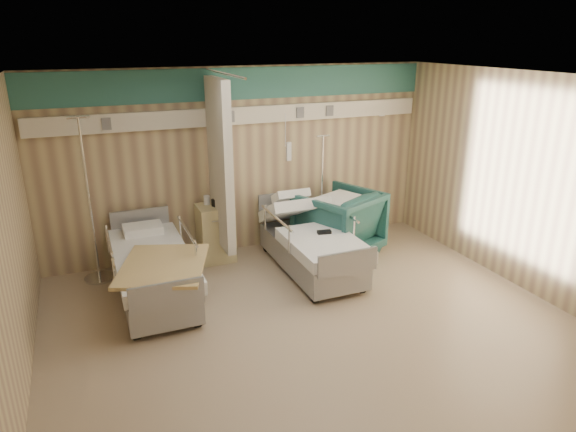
{
  "coord_description": "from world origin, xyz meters",
  "views": [
    {
      "loc": [
        -2.27,
        -4.8,
        3.21
      ],
      "look_at": [
        -0.04,
        0.6,
        1.15
      ],
      "focal_mm": 32.0,
      "sensor_mm": 36.0,
      "label": 1
    }
  ],
  "objects_px": {
    "bed_right": "(311,250)",
    "bed_left": "(154,276)",
    "iv_stand_right": "(321,225)",
    "iv_stand_left": "(96,248)",
    "bedside_cabinet": "(216,233)",
    "visitor_armchair": "(338,223)"
  },
  "relations": [
    {
      "from": "bed_right",
      "to": "bed_left",
      "type": "xyz_separation_m",
      "value": [
        -2.2,
        0.0,
        0.0
      ]
    },
    {
      "from": "bed_right",
      "to": "iv_stand_right",
      "type": "bearing_deg",
      "value": 55.19
    },
    {
      "from": "bed_left",
      "to": "iv_stand_left",
      "type": "relative_size",
      "value": 0.96
    },
    {
      "from": "iv_stand_left",
      "to": "iv_stand_right",
      "type": "bearing_deg",
      "value": -1.93
    },
    {
      "from": "bedside_cabinet",
      "to": "iv_stand_left",
      "type": "distance_m",
      "value": 1.69
    },
    {
      "from": "bedside_cabinet",
      "to": "visitor_armchair",
      "type": "relative_size",
      "value": 0.77
    },
    {
      "from": "bed_left",
      "to": "iv_stand_right",
      "type": "bearing_deg",
      "value": 15.44
    },
    {
      "from": "bedside_cabinet",
      "to": "visitor_armchair",
      "type": "distance_m",
      "value": 1.87
    },
    {
      "from": "visitor_armchair",
      "to": "bed_right",
      "type": "bearing_deg",
      "value": 8.68
    },
    {
      "from": "bed_left",
      "to": "bedside_cabinet",
      "type": "distance_m",
      "value": 1.39
    },
    {
      "from": "bed_left",
      "to": "bedside_cabinet",
      "type": "relative_size",
      "value": 2.54
    },
    {
      "from": "bedside_cabinet",
      "to": "bed_left",
      "type": "bearing_deg",
      "value": -139.4
    },
    {
      "from": "iv_stand_right",
      "to": "iv_stand_left",
      "type": "height_order",
      "value": "iv_stand_left"
    },
    {
      "from": "iv_stand_right",
      "to": "bedside_cabinet",
      "type": "bearing_deg",
      "value": 174.96
    },
    {
      "from": "bed_left",
      "to": "iv_stand_left",
      "type": "bearing_deg",
      "value": 126.38
    },
    {
      "from": "iv_stand_left",
      "to": "bed_right",
      "type": "bearing_deg",
      "value": -16.97
    },
    {
      "from": "bed_left",
      "to": "visitor_armchair",
      "type": "height_order",
      "value": "visitor_armchair"
    },
    {
      "from": "bed_right",
      "to": "visitor_armchair",
      "type": "relative_size",
      "value": 1.95
    },
    {
      "from": "bedside_cabinet",
      "to": "iv_stand_right",
      "type": "xyz_separation_m",
      "value": [
        1.67,
        -0.15,
        -0.06
      ]
    },
    {
      "from": "bed_right",
      "to": "bed_left",
      "type": "relative_size",
      "value": 1.0
    },
    {
      "from": "bedside_cabinet",
      "to": "visitor_armchair",
      "type": "height_order",
      "value": "visitor_armchair"
    },
    {
      "from": "bed_left",
      "to": "bedside_cabinet",
      "type": "height_order",
      "value": "bedside_cabinet"
    }
  ]
}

